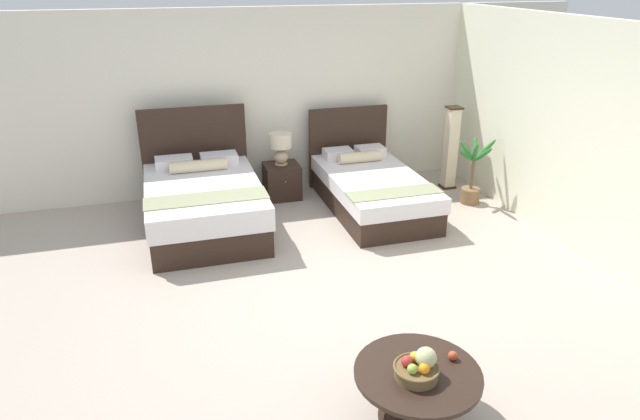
# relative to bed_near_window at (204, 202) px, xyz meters

# --- Properties ---
(ground_plane) EXTENTS (9.57, 9.91, 0.02)m
(ground_plane) POSITION_rel_bed_near_window_xyz_m (1.12, -1.91, -0.36)
(ground_plane) COLOR #AFA091
(wall_back) EXTENTS (9.57, 0.12, 2.58)m
(wall_back) POSITION_rel_bed_near_window_xyz_m (1.12, 1.25, 0.94)
(wall_back) COLOR silver
(wall_back) RESTS_ON ground
(wall_side_right) EXTENTS (0.12, 5.51, 2.58)m
(wall_side_right) POSITION_rel_bed_near_window_xyz_m (4.11, -1.51, 0.94)
(wall_side_right) COLOR #E9E8C9
(wall_side_right) RESTS_ON ground
(bed_near_window) EXTENTS (1.42, 2.05, 1.35)m
(bed_near_window) POSITION_rel_bed_near_window_xyz_m (0.00, 0.00, 0.00)
(bed_near_window) COLOR #2E1F17
(bed_near_window) RESTS_ON ground
(bed_near_corner) EXTENTS (1.20, 2.18, 1.18)m
(bed_near_corner) POSITION_rel_bed_near_window_xyz_m (2.25, 0.01, -0.06)
(bed_near_corner) COLOR #2E1F17
(bed_near_corner) RESTS_ON ground
(nightstand) EXTENTS (0.49, 0.48, 0.49)m
(nightstand) POSITION_rel_bed_near_window_xyz_m (1.17, 0.73, -0.10)
(nightstand) COLOR #2E1F17
(nightstand) RESTS_ON ground
(table_lamp) EXTENTS (0.32, 0.32, 0.45)m
(table_lamp) POSITION_rel_bed_near_window_xyz_m (1.17, 0.75, 0.42)
(table_lamp) COLOR #CAAB8A
(table_lamp) RESTS_ON nightstand
(coffee_table) EXTENTS (0.91, 0.91, 0.42)m
(coffee_table) POSITION_rel_bed_near_window_xyz_m (1.13, -3.81, -0.04)
(coffee_table) COLOR #2E1F17
(coffee_table) RESTS_ON ground
(fruit_bowl) EXTENTS (0.32, 0.32, 0.22)m
(fruit_bowl) POSITION_rel_bed_near_window_xyz_m (1.10, -3.85, 0.16)
(fruit_bowl) COLOR brown
(fruit_bowl) RESTS_ON coffee_table
(loose_apple) EXTENTS (0.07, 0.07, 0.07)m
(loose_apple) POSITION_rel_bed_near_window_xyz_m (1.43, -3.76, 0.11)
(loose_apple) COLOR #BD4126
(loose_apple) RESTS_ON coffee_table
(floor_lamp_corner) EXTENTS (0.20, 0.20, 1.23)m
(floor_lamp_corner) POSITION_rel_bed_near_window_xyz_m (3.65, 0.42, 0.27)
(floor_lamp_corner) COLOR #301E14
(floor_lamp_corner) RESTS_ON ground
(potted_palm) EXTENTS (0.59, 0.57, 0.96)m
(potted_palm) POSITION_rel_bed_near_window_xyz_m (3.66, -0.22, -0.02)
(potted_palm) COLOR brown
(potted_palm) RESTS_ON ground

